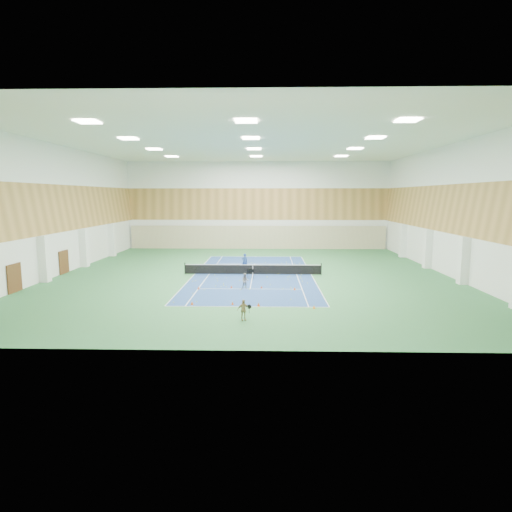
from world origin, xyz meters
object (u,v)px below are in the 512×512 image
(child_apron, at_px, (243,310))
(ball_cart, at_px, (251,274))
(tennis_net, at_px, (253,269))
(child_court, at_px, (245,281))
(coach, at_px, (245,262))

(child_apron, height_order, ball_cart, child_apron)
(tennis_net, distance_m, ball_cart, 2.10)
(child_court, distance_m, ball_cart, 4.14)
(tennis_net, height_order, child_court, child_court)
(child_apron, bearing_deg, coach, 73.29)
(child_apron, distance_m, ball_cart, 12.89)
(coach, height_order, child_apron, coach)
(child_apron, bearing_deg, child_court, 72.72)
(tennis_net, height_order, coach, coach)
(coach, bearing_deg, ball_cart, 75.66)
(coach, bearing_deg, tennis_net, 85.58)
(child_apron, xyz_separation_m, ball_cart, (-0.08, 12.89, -0.20))
(coach, distance_m, child_court, 8.81)
(child_court, bearing_deg, ball_cart, 82.35)
(coach, height_order, ball_cart, coach)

